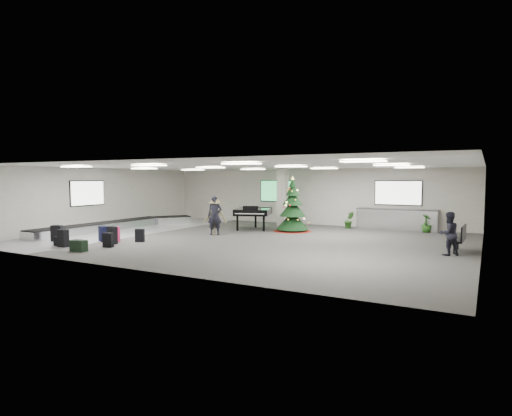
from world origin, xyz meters
The scene contains 21 objects.
ground centered at (0.00, 0.00, 0.00)m, with size 18.00×18.00×0.00m, color #3D3B37.
room_envelope centered at (-0.38, 0.67, 2.33)m, with size 18.02×14.02×3.21m.
baggage_carousel centered at (-7.84, -0.08, 0.21)m, with size 2.28×9.71×0.43m.
service_counter centered at (5.00, 6.65, 0.55)m, with size 4.05×0.65×1.08m.
suitcase_0 centered at (-5.28, -5.28, 0.34)m, with size 0.46×0.28×0.70m.
suitcase_1 centered at (-4.23, -3.79, 0.36)m, with size 0.51×0.36×0.73m.
pink_suitcase centered at (-4.58, -3.35, 0.32)m, with size 0.45×0.32×0.66m.
suitcase_3 centered at (-3.62, -2.85, 0.27)m, with size 0.41×0.34×0.56m.
navy_suitcase centered at (-5.09, -3.51, 0.32)m, with size 0.48×0.40×0.66m.
suitcase_5 centered at (-6.81, -4.41, 0.34)m, with size 0.51×0.41×0.70m.
green_duffel centered at (-3.93, -5.65, 0.21)m, with size 0.63×0.34×0.43m.
suitcase_7 centered at (-3.71, -4.47, 0.28)m, with size 0.42×0.29×0.57m.
black_duffel centered at (-5.64, -5.09, 0.18)m, with size 0.56×0.33×0.38m.
christmas_tree centered at (0.55, 3.49, 0.95)m, with size 1.94×1.94×2.77m.
grand_piano centered at (-1.59, 3.25, 0.91)m, with size 2.34×2.66×1.28m.
bench centered at (8.27, 0.90, 0.54)m, with size 0.57×1.54×0.96m.
traveler_a centered at (-2.09, 0.47, 0.91)m, with size 0.66×0.44×1.82m, color black.
traveler_b centered at (-2.15, 0.60, 0.86)m, with size 1.11×0.64×1.72m, color #867B52.
traveler_bench centered at (7.98, -0.10, 0.76)m, with size 0.73×0.57×1.51m, color black.
potted_plant_left centered at (2.73, 5.93, 0.45)m, with size 0.50×0.40×0.91m, color #1B4616.
potted_plant_right centered at (6.50, 6.23, 0.44)m, with size 0.49×0.49×0.88m, color #1B4616.
Camera 1 is at (9.14, -16.12, 2.66)m, focal length 30.00 mm.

